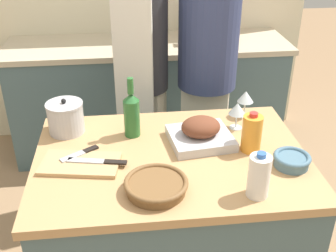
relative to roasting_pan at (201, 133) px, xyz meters
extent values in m
cube|color=#4C666B|center=(-0.15, -0.10, -0.50)|extent=(1.18, 0.82, 0.83)
cube|color=tan|center=(-0.15, -0.10, -0.07)|extent=(1.21, 0.85, 0.04)
cube|color=#4C666B|center=(-0.15, 1.42, -0.49)|extent=(2.08, 0.58, 0.86)
cube|color=beige|center=(-0.15, 1.42, -0.04)|extent=(2.15, 0.60, 0.04)
cube|color=#BCBCC1|center=(0.00, 0.00, -0.03)|extent=(0.31, 0.29, 0.04)
ellipsoid|color=brown|center=(0.00, 0.00, 0.03)|extent=(0.20, 0.18, 0.09)
cylinder|color=brown|center=(-0.24, -0.35, -0.03)|extent=(0.23, 0.23, 0.04)
torus|color=brown|center=(-0.24, -0.35, -0.01)|extent=(0.25, 0.25, 0.02)
cube|color=tan|center=(-0.55, -0.13, -0.04)|extent=(0.36, 0.24, 0.02)
cylinder|color=#B7B7BC|center=(-0.63, 0.17, 0.02)|extent=(0.17, 0.17, 0.14)
cylinder|color=#B7B7BC|center=(-0.63, 0.17, 0.10)|extent=(0.18, 0.18, 0.01)
sphere|color=black|center=(-0.63, 0.17, 0.12)|extent=(0.02, 0.02, 0.02)
cylinder|color=slate|center=(0.35, -0.24, -0.03)|extent=(0.15, 0.15, 0.04)
torus|color=slate|center=(0.35, -0.24, 0.00)|extent=(0.16, 0.16, 0.02)
cylinder|color=orange|center=(0.21, -0.09, 0.04)|extent=(0.09, 0.09, 0.17)
cylinder|color=red|center=(0.21, -0.09, 0.13)|extent=(0.04, 0.04, 0.02)
cylinder|color=white|center=(0.15, -0.41, 0.04)|extent=(0.08, 0.08, 0.18)
cylinder|color=#3360B2|center=(0.15, -0.41, 0.14)|extent=(0.04, 0.04, 0.02)
cylinder|color=#28662D|center=(-0.31, 0.11, 0.04)|extent=(0.08, 0.08, 0.18)
cone|color=#28662D|center=(-0.31, 0.11, 0.15)|extent=(0.08, 0.08, 0.04)
cylinder|color=#28662D|center=(-0.31, 0.11, 0.21)|extent=(0.03, 0.03, 0.08)
cylinder|color=silver|center=(0.20, 0.12, -0.05)|extent=(0.06, 0.06, 0.00)
cylinder|color=silver|center=(0.20, 0.12, -0.01)|extent=(0.01, 0.01, 0.07)
cone|color=silver|center=(0.20, 0.12, 0.06)|extent=(0.08, 0.08, 0.06)
cylinder|color=silver|center=(0.28, 0.24, -0.05)|extent=(0.06, 0.06, 0.00)
cylinder|color=silver|center=(0.28, 0.24, -0.01)|extent=(0.01, 0.01, 0.08)
cone|color=silver|center=(0.28, 0.24, 0.06)|extent=(0.08, 0.08, 0.06)
cube|color=#B7B7BC|center=(-0.52, -0.13, -0.03)|extent=(0.16, 0.06, 0.01)
cube|color=black|center=(-0.40, -0.15, -0.03)|extent=(0.10, 0.05, 0.01)
cube|color=#B7B7BC|center=(-0.58, -0.09, -0.03)|extent=(0.11, 0.09, 0.01)
cube|color=black|center=(-0.51, -0.04, -0.03)|extent=(0.07, 0.06, 0.01)
cube|color=#B22323|center=(0.32, 1.38, 0.01)|extent=(0.18, 0.14, 0.05)
cylinder|color=#B7B7BC|center=(0.30, 1.38, 0.08)|extent=(0.13, 0.13, 0.09)
cube|color=#B22323|center=(0.38, 1.38, 0.11)|extent=(0.05, 0.08, 0.16)
cube|color=#B22323|center=(0.32, 1.38, 0.23)|extent=(0.17, 0.08, 0.08)
cylinder|color=#B28E2D|center=(-0.13, 1.39, 0.08)|extent=(0.06, 0.06, 0.19)
cylinder|color=black|center=(-0.13, 1.39, 0.19)|extent=(0.03, 0.03, 0.02)
cylinder|color=#332D28|center=(0.17, 1.57, 0.07)|extent=(0.07, 0.07, 0.18)
cylinder|color=black|center=(0.17, 1.57, 0.17)|extent=(0.03, 0.03, 0.02)
cube|color=beige|center=(-0.22, 0.77, -0.51)|extent=(0.30, 0.26, 0.82)
cylinder|color=#28282D|center=(-0.22, 0.77, 0.25)|extent=(0.31, 0.31, 0.69)
cube|color=silver|center=(-0.28, 0.64, 0.05)|extent=(0.23, 0.12, 0.87)
cube|color=beige|center=(0.18, 0.75, -0.50)|extent=(0.34, 0.28, 0.83)
cylinder|color=navy|center=(0.18, 0.75, 0.26)|extent=(0.36, 0.36, 0.69)
camera|label=1|loc=(-0.34, -1.66, 0.98)|focal=45.00mm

